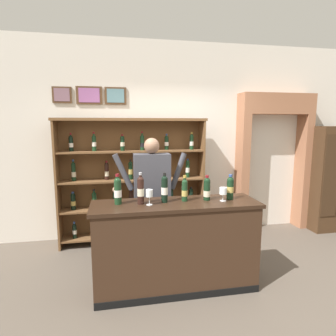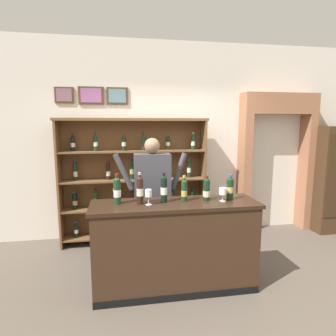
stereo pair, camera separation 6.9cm
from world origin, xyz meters
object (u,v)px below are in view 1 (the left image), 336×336
at_px(tasting_counter, 176,246).
at_px(wine_glass_spare, 149,194).
at_px(wine_glass_center, 223,192).
at_px(tasting_bottle_rosso, 141,189).
at_px(shopkeeper, 152,187).
at_px(tasting_bottle_grappa, 230,187).
at_px(tasting_bottle_brunello, 185,190).
at_px(tasting_bottle_prosecco, 165,188).
at_px(tasting_bottle_super_tuscan, 207,189).
at_px(wine_shelf, 133,178).
at_px(tasting_bottle_chianti, 118,190).
at_px(side_cabinet, 328,178).

xyz_separation_m(tasting_counter, wine_glass_spare, (-0.30, -0.04, 0.62)).
bearing_deg(wine_glass_center, tasting_bottle_rosso, 176.69).
distance_m(shopkeeper, tasting_bottle_grappa, 1.01).
bearing_deg(wine_glass_center, wine_glass_spare, -179.62).
xyz_separation_m(tasting_counter, wine_glass_center, (0.53, -0.03, 0.61)).
height_order(tasting_counter, wine_glass_spare, wine_glass_spare).
relative_size(tasting_counter, tasting_bottle_brunello, 6.35).
relative_size(tasting_bottle_prosecco, wine_glass_spare, 1.96).
bearing_deg(tasting_bottle_grappa, wine_glass_center, -153.06).
bearing_deg(tasting_bottle_grappa, tasting_bottle_super_tuscan, 175.64).
bearing_deg(shopkeeper, wine_glass_center, -42.03).
height_order(wine_shelf, tasting_bottle_prosecco, wine_shelf).
bearing_deg(wine_shelf, tasting_bottle_super_tuscan, -61.16).
bearing_deg(tasting_bottle_super_tuscan, tasting_bottle_rosso, -178.39).
relative_size(tasting_bottle_prosecco, tasting_bottle_grappa, 1.14).
bearing_deg(tasting_bottle_rosso, wine_glass_center, -3.31).
relative_size(tasting_counter, tasting_bottle_super_tuscan, 6.46).
bearing_deg(tasting_bottle_rosso, tasting_bottle_prosecco, 4.04).
xyz_separation_m(tasting_bottle_rosso, tasting_bottle_grappa, (1.01, 0.00, -0.02)).
bearing_deg(wine_glass_center, tasting_bottle_super_tuscan, 155.83).
bearing_deg(tasting_bottle_prosecco, wine_glass_center, -6.26).
relative_size(shopkeeper, wine_glass_spare, 10.01).
xyz_separation_m(tasting_bottle_chianti, wine_glass_spare, (0.33, -0.09, -0.04)).
bearing_deg(wine_glass_center, shopkeeper, 137.97).
bearing_deg(side_cabinet, tasting_counter, -156.34).
xyz_separation_m(tasting_bottle_chianti, tasting_bottle_prosecco, (0.50, -0.02, 0.00)).
bearing_deg(tasting_bottle_rosso, wine_glass_spare, -34.14).
relative_size(shopkeeper, wine_glass_center, 10.94).
xyz_separation_m(tasting_bottle_brunello, wine_glass_center, (0.42, -0.08, -0.02)).
bearing_deg(wine_glass_spare, tasting_bottle_super_tuscan, 6.83).
relative_size(tasting_bottle_rosso, wine_glass_spare, 2.05).
bearing_deg(wine_shelf, shopkeeper, -75.74).
bearing_deg(tasting_bottle_rosso, shopkeeper, 71.54).
relative_size(wine_shelf, tasting_bottle_grappa, 7.85).
relative_size(side_cabinet, tasting_bottle_prosecco, 5.51).
height_order(tasting_bottle_grappa, wine_glass_center, tasting_bottle_grappa).
distance_m(tasting_counter, shopkeeper, 0.84).
xyz_separation_m(tasting_bottle_prosecco, wine_glass_spare, (-0.18, -0.08, -0.04)).
bearing_deg(tasting_bottle_super_tuscan, tasting_bottle_chianti, 179.12).
height_order(shopkeeper, tasting_bottle_grappa, shopkeeper).
distance_m(tasting_bottle_super_tuscan, wine_glass_center, 0.18).
relative_size(wine_shelf, side_cabinet, 1.25).
relative_size(tasting_bottle_rosso, tasting_bottle_prosecco, 1.04).
bearing_deg(tasting_bottle_prosecco, shopkeeper, 96.48).
relative_size(tasting_counter, tasting_bottle_prosecco, 5.59).
height_order(tasting_bottle_rosso, tasting_bottle_super_tuscan, tasting_bottle_rosso).
relative_size(tasting_bottle_grappa, wine_glass_center, 1.88).
bearing_deg(wine_shelf, wine_glass_spare, -86.40).
height_order(tasting_bottle_chianti, tasting_bottle_grappa, tasting_bottle_chianti).
xyz_separation_m(wine_shelf, wine_glass_center, (0.91, -1.44, 0.09)).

